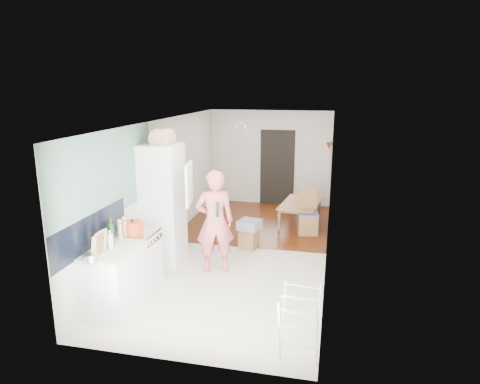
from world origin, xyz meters
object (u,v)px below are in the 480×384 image
at_px(dining_chair, 308,212).
at_px(drying_rack, 300,325).
at_px(person, 215,212).
at_px(stool, 249,238).
at_px(dining_table, 301,215).

height_order(dining_chair, drying_rack, dining_chair).
xyz_separation_m(person, drying_rack, (1.62, -2.14, -0.62)).
height_order(stool, drying_rack, drying_rack).
bearing_deg(drying_rack, stool, 116.76).
distance_m(dining_table, drying_rack, 5.03).
height_order(person, dining_chair, person).
bearing_deg(person, dining_chair, -143.57).
bearing_deg(dining_chair, dining_table, 96.33).
distance_m(person, drying_rack, 2.76).
bearing_deg(stool, person, -107.37).
height_order(person, stool, person).
relative_size(dining_chair, stool, 2.34).
distance_m(person, dining_chair, 2.72).
bearing_deg(dining_table, dining_chair, -156.94).
xyz_separation_m(stool, drying_rack, (1.26, -3.29, 0.22)).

